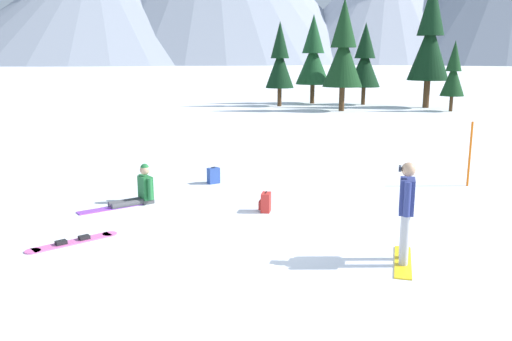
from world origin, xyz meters
TOP-DOWN VIEW (x-y plane):
  - ground_plane at (0.00, 0.00)m, footprint 800.00×800.00m
  - snowboarder_foreground at (2.28, -0.98)m, footprint 0.56×1.54m
  - snowboarder_midground at (-3.31, 2.39)m, footprint 1.60×1.41m
  - loose_snowboard_far_spare at (-3.82, -0.39)m, footprint 1.49×1.44m
  - backpack_red at (-0.24, 1.94)m, footprint 0.29×0.34m
  - backpack_blue at (-1.83, 4.62)m, footprint 0.38×0.37m
  - trail_marker_pole at (5.17, 4.77)m, footprint 0.06×0.06m
  - pine_tree_tall at (1.89, 30.53)m, footprint 2.53×2.53m
  - pine_tree_twin at (9.55, 27.63)m, footprint 2.75×2.75m
  - pine_tree_slender at (3.57, 25.01)m, footprint 2.54×2.54m
  - pine_tree_broad at (10.55, 25.24)m, footprint 1.50×1.50m
  - pine_tree_leaning at (-0.51, 28.09)m, footprint 1.98×1.98m
  - pine_tree_young at (5.55, 29.69)m, footprint 2.30×2.30m
  - peak_west_ridge at (-85.56, 229.34)m, footprint 137.24×137.24m
  - peak_east_ridge at (43.24, 247.67)m, footprint 108.24×108.24m

SIDE VIEW (x-z plane):
  - ground_plane at x=0.00m, z-range 0.00..0.00m
  - loose_snowboard_far_spare at x=-3.82m, z-range -0.02..0.07m
  - backpack_red at x=-0.24m, z-range -0.02..0.45m
  - backpack_blue at x=-1.83m, z-range -0.02..0.45m
  - snowboarder_midground at x=-3.31m, z-range -0.15..0.82m
  - trail_marker_pole at x=5.17m, z-range 0.00..1.77m
  - snowboarder_foreground at x=2.28m, z-range 0.05..1.82m
  - pine_tree_broad at x=10.55m, z-range 0.20..4.65m
  - pine_tree_young at x=5.55m, z-range 0.26..6.08m
  - pine_tree_leaning at x=-0.51m, z-range 0.26..6.09m
  - pine_tree_tall at x=1.89m, z-range 0.29..6.74m
  - pine_tree_slender at x=3.57m, z-range 0.31..7.35m
  - pine_tree_twin at x=9.55m, z-range 0.37..8.84m
  - peak_west_ridge at x=-85.56m, z-range 1.11..50.59m
  - peak_east_ridge at x=43.24m, z-range 1.17..53.15m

